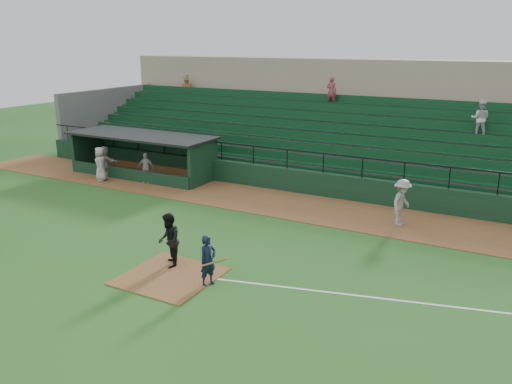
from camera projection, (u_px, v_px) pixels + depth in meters
The scene contains 12 objects.
ground at pixel (188, 266), 18.09m from camera, with size 90.00×90.00×0.00m, color #23551B.
warning_track at pixel (286, 204), 24.82m from camera, with size 40.00×4.00×0.03m, color brown.
home_plate_dirt at pixel (170, 276), 17.24m from camera, with size 3.00×3.00×0.03m, color brown.
foul_line at pixel (430, 304), 15.43m from camera, with size 18.00×0.09×0.01m, color white.
stadium_structure at pixel (346, 131), 31.30m from camera, with size 38.00×13.08×6.40m.
dugout at pixel (147, 151), 30.24m from camera, with size 8.90×3.20×2.42m.
batter_at_plate at pixel (208, 261), 16.44m from camera, with size 1.08×0.72×1.68m.
umpire at pixel (169, 240), 17.78m from camera, with size 0.93×0.73×1.92m, color black.
runner at pixel (402, 203), 21.68m from camera, with size 1.30×0.75×2.01m, color #9B9691.
dugout_player_a at pixel (146, 168), 28.29m from camera, with size 0.99×0.41×1.69m, color #9E9894.
dugout_player_b at pixel (100, 164), 28.73m from camera, with size 0.93×0.60×1.90m, color #ADA9A2.
dugout_player_c at pixel (105, 161), 29.60m from camera, with size 1.65×0.53×1.78m, color #A8A29D.
Camera 1 is at (10.06, -13.45, 7.58)m, focal length 36.22 mm.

